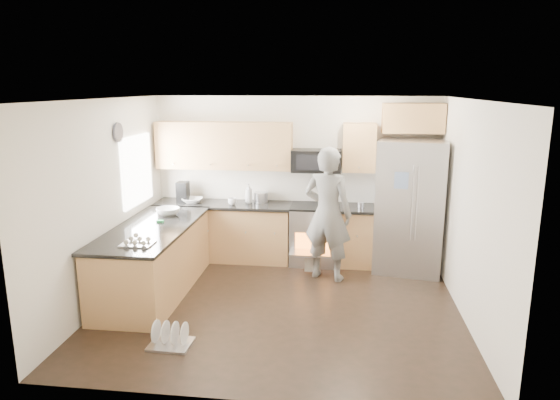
# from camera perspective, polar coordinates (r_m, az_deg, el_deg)

# --- Properties ---
(ground) EXTENTS (4.50, 4.50, 0.00)m
(ground) POSITION_cam_1_polar(r_m,az_deg,el_deg) (6.54, -0.02, -11.99)
(ground) COLOR black
(ground) RESTS_ON ground
(room_shell) EXTENTS (4.54, 4.04, 2.62)m
(room_shell) POSITION_cam_1_polar(r_m,az_deg,el_deg) (6.04, -0.35, 2.64)
(room_shell) COLOR white
(room_shell) RESTS_ON ground
(back_cabinet_run) EXTENTS (4.45, 0.64, 2.50)m
(back_cabinet_run) POSITION_cam_1_polar(r_m,az_deg,el_deg) (7.95, -2.67, -0.10)
(back_cabinet_run) COLOR #B48148
(back_cabinet_run) RESTS_ON ground
(peninsula) EXTENTS (0.96, 2.36, 1.03)m
(peninsula) POSITION_cam_1_polar(r_m,az_deg,el_deg) (7.00, -14.22, -6.59)
(peninsula) COLOR #B48148
(peninsula) RESTS_ON ground
(stove_range) EXTENTS (0.76, 0.97, 1.79)m
(stove_range) POSITION_cam_1_polar(r_m,az_deg,el_deg) (7.86, 4.03, -2.42)
(stove_range) COLOR #B7B7BC
(stove_range) RESTS_ON ground
(refrigerator) EXTENTS (1.09, 0.91, 1.99)m
(refrigerator) POSITION_cam_1_polar(r_m,az_deg,el_deg) (7.68, 14.64, -0.75)
(refrigerator) COLOR #B7B7BC
(refrigerator) RESTS_ON ground
(person) EXTENTS (0.82, 0.66, 1.93)m
(person) POSITION_cam_1_polar(r_m,az_deg,el_deg) (7.15, 5.47, -1.60)
(person) COLOR gray
(person) RESTS_ON ground
(dish_rack) EXTENTS (0.46, 0.37, 0.28)m
(dish_rack) POSITION_cam_1_polar(r_m,az_deg,el_deg) (5.74, -12.41, -15.25)
(dish_rack) COLOR #B7B7BC
(dish_rack) RESTS_ON ground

